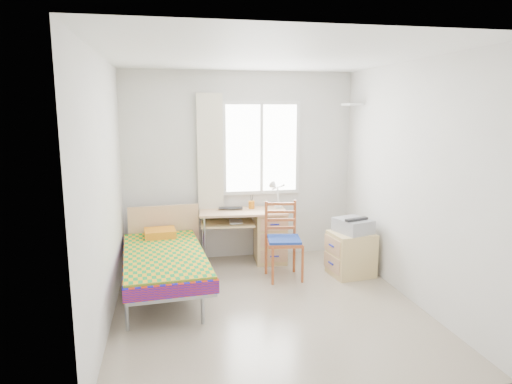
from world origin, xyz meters
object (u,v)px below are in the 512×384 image
at_px(bed, 164,257).
at_px(chair, 284,235).
at_px(cabinet, 351,254).
at_px(printer, 353,225).
at_px(desk, 265,233).

distance_m(bed, chair, 1.48).
bearing_deg(bed, cabinet, -2.62).
bearing_deg(printer, desk, 125.35).
xyz_separation_m(cabinet, printer, (0.03, 0.02, 0.37)).
bearing_deg(desk, printer, -31.98).
bearing_deg(chair, bed, -164.91).
relative_size(bed, printer, 3.89).
bearing_deg(desk, bed, -144.42).
xyz_separation_m(bed, chair, (1.46, 0.17, 0.13)).
height_order(cabinet, printer, printer).
relative_size(bed, chair, 2.07).
distance_m(chair, printer, 0.89).
height_order(bed, cabinet, bed).
xyz_separation_m(bed, printer, (2.35, 0.09, 0.24)).
height_order(bed, printer, bed).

